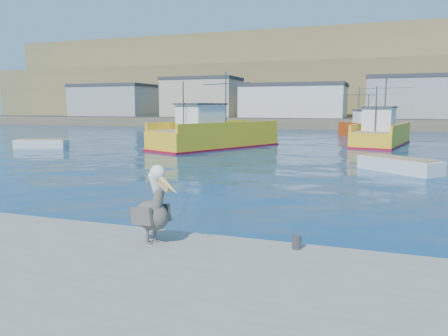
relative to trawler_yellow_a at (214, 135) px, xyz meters
name	(u,v)px	position (x,y,z in m)	size (l,w,h in m)	color
ground	(220,221)	(8.91, -22.93, -1.11)	(260.00, 260.00, 0.00)	#072253
dock_bollards	(195,232)	(9.51, -26.33, -0.46)	(36.20, 0.20, 0.30)	#4C4C4C
far_shore	(362,86)	(8.92, 86.27, 7.87)	(200.00, 81.00, 24.00)	brown
trawler_yellow_a	(214,135)	(0.00, 0.00, 0.00)	(9.08, 13.11, 6.67)	yellow
trawler_yellow_b	(381,135)	(13.76, 7.52, -0.11)	(5.55, 10.98, 6.41)	yellow
boat_orange	(361,128)	(11.54, 19.45, -0.10)	(5.61, 8.25, 6.00)	red
skiff_left	(41,144)	(-14.33, -4.83, -0.80)	(4.60, 2.86, 0.94)	silver
skiff_mid	(399,166)	(14.66, -9.78, -0.79)	(4.51, 4.18, 0.99)	silver
pelican	(153,209)	(8.75, -26.96, 0.16)	(1.42, 0.93, 1.80)	#595451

